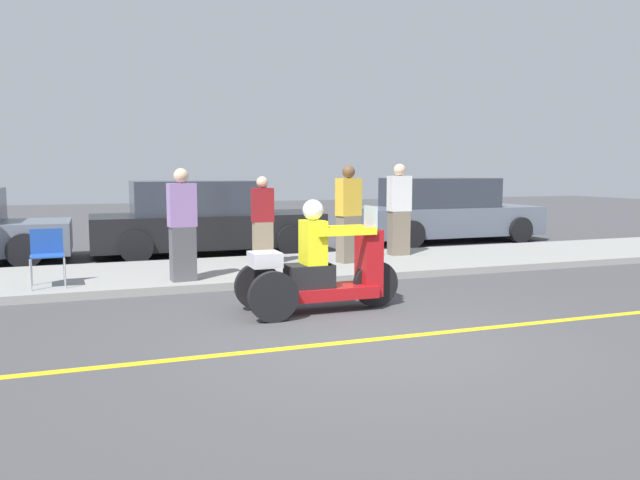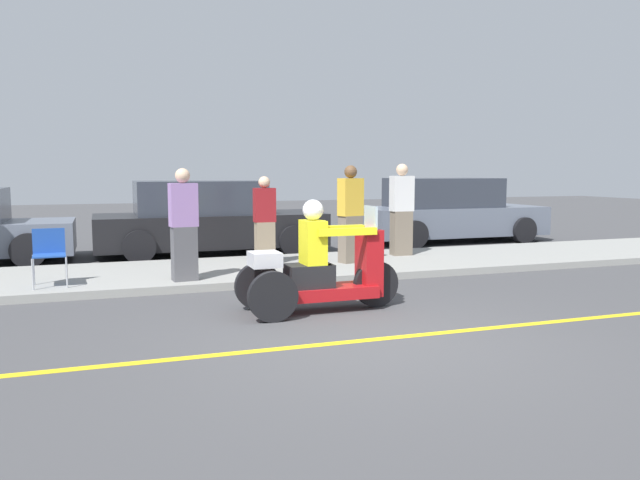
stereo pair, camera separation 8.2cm
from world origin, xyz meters
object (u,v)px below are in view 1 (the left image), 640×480
at_px(spectator_end_of_line, 263,222).
at_px(motorcycle_trike, 320,272).
at_px(spectator_mid_group, 348,216).
at_px(folding_chair_set_back, 47,251).
at_px(spectator_near_curb, 399,211).
at_px(parked_car_lot_right, 204,220).
at_px(spectator_by_tree, 182,227).
at_px(parked_car_lot_center, 444,212).

bearing_deg(spectator_end_of_line, motorcycle_trike, -92.45).
height_order(motorcycle_trike, spectator_mid_group, spectator_mid_group).
height_order(spectator_end_of_line, folding_chair_set_back, spectator_end_of_line).
xyz_separation_m(spectator_near_curb, spectator_end_of_line, (-2.84, -0.30, -0.11)).
xyz_separation_m(spectator_end_of_line, parked_car_lot_right, (-0.57, 2.68, -0.14)).
relative_size(spectator_by_tree, parked_car_lot_right, 0.35).
bearing_deg(motorcycle_trike, spectator_mid_group, 61.40).
relative_size(motorcycle_trike, parked_car_lot_right, 0.44).
distance_m(motorcycle_trike, spectator_mid_group, 3.49).
height_order(motorcycle_trike, spectator_near_curb, spectator_near_curb).
xyz_separation_m(spectator_end_of_line, spectator_by_tree, (-1.56, -1.19, 0.06)).
distance_m(motorcycle_trike, parked_car_lot_right, 6.04).
height_order(motorcycle_trike, spectator_end_of_line, spectator_end_of_line).
relative_size(spectator_near_curb, parked_car_lot_right, 0.37).
bearing_deg(motorcycle_trike, parked_car_lot_right, 94.06).
bearing_deg(spectator_mid_group, parked_car_lot_right, 124.90).
bearing_deg(motorcycle_trike, parked_car_lot_center, 48.29).
bearing_deg(parked_car_lot_center, spectator_by_tree, -149.30).
xyz_separation_m(spectator_near_curb, parked_car_lot_right, (-3.41, 2.38, -0.25)).
bearing_deg(folding_chair_set_back, spectator_by_tree, -7.30).
bearing_deg(motorcycle_trike, folding_chair_set_back, 144.10).
bearing_deg(folding_chair_set_back, motorcycle_trike, -35.90).
xyz_separation_m(parked_car_lot_right, parked_car_lot_center, (6.10, 0.34, 0.01)).
relative_size(spectator_by_tree, folding_chair_set_back, 2.06).
bearing_deg(spectator_by_tree, spectator_mid_group, 16.06).
bearing_deg(folding_chair_set_back, parked_car_lot_center, 23.82).
distance_m(spectator_mid_group, folding_chair_set_back, 5.02).
distance_m(spectator_by_tree, folding_chair_set_back, 1.93).
xyz_separation_m(spectator_end_of_line, parked_car_lot_center, (5.53, 3.02, -0.12)).
relative_size(motorcycle_trike, spectator_end_of_line, 1.34).
xyz_separation_m(spectator_end_of_line, spectator_mid_group, (1.51, -0.31, 0.09)).
distance_m(motorcycle_trike, spectator_near_curb, 4.73).
bearing_deg(spectator_near_curb, spectator_by_tree, -161.32).
xyz_separation_m(spectator_by_tree, spectator_mid_group, (3.07, 0.88, 0.03)).
bearing_deg(spectator_end_of_line, spectator_mid_group, -11.48).
xyz_separation_m(spectator_near_curb, parked_car_lot_center, (2.68, 2.72, -0.24)).
bearing_deg(parked_car_lot_center, spectator_end_of_line, -151.38).
distance_m(parked_car_lot_right, parked_car_lot_center, 6.11).
xyz_separation_m(spectator_near_curb, folding_chair_set_back, (-6.30, -1.25, -0.36)).
bearing_deg(spectator_near_curb, spectator_end_of_line, -174.02).
bearing_deg(spectator_mid_group, folding_chair_set_back, -172.63).
bearing_deg(spectator_mid_group, spectator_near_curb, 24.43).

